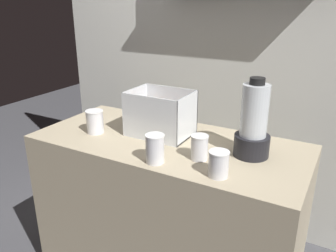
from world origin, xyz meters
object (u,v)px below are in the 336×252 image
juice_cup_beet_far_left (95,123)px  juice_cup_orange_middle (199,149)px  blender_pitcher (253,125)px  juice_cup_beet_right (218,166)px  juice_cup_beet_left (155,150)px  carrot_display_bin (159,121)px

juice_cup_beet_far_left → juice_cup_orange_middle: 0.63m
blender_pitcher → juice_cup_beet_right: 0.29m
juice_cup_beet_left → juice_cup_orange_middle: bearing=38.7°
carrot_display_bin → juice_cup_orange_middle: size_ratio=2.81×
juice_cup_beet_right → juice_cup_beet_far_left: bearing=170.1°
juice_cup_beet_left → juice_cup_orange_middle: size_ratio=1.14×
juice_cup_beet_left → juice_cup_beet_right: bearing=3.5°
juice_cup_orange_middle → juice_cup_beet_right: 0.17m
blender_pitcher → juice_cup_orange_middle: size_ratio=3.20×
juice_cup_beet_left → juice_cup_orange_middle: juice_cup_beet_left is taller
juice_cup_beet_far_left → juice_cup_beet_right: bearing=-9.9°
juice_cup_orange_middle → juice_cup_beet_right: size_ratio=1.04×
carrot_display_bin → juice_cup_beet_far_left: size_ratio=2.57×
carrot_display_bin → juice_cup_beet_right: bearing=-32.5°
blender_pitcher → juice_cup_beet_left: size_ratio=2.80×
juice_cup_beet_far_left → juice_cup_orange_middle: juice_cup_beet_far_left is taller
juice_cup_orange_middle → juice_cup_beet_far_left: bearing=177.7°
juice_cup_beet_far_left → juice_cup_beet_right: size_ratio=1.13×
juice_cup_beet_far_left → juice_cup_beet_left: bearing=-17.8°
juice_cup_beet_far_left → juice_cup_beet_left: (0.47, -0.15, 0.01)m
juice_cup_beet_far_left → juice_cup_beet_left: size_ratio=0.95×
carrot_display_bin → blender_pitcher: blender_pitcher is taller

